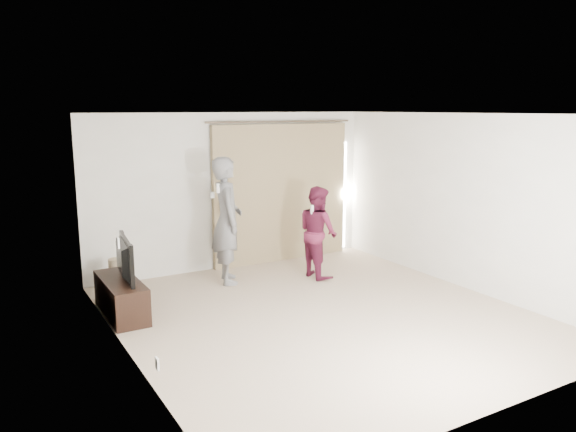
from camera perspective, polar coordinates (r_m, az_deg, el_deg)
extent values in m
plane|color=tan|center=(7.47, 3.58, -10.06)|extent=(5.50, 5.50, 0.00)
cube|color=silver|center=(9.48, -5.60, 2.56)|extent=(5.00, 0.04, 2.60)
cube|color=silver|center=(6.10, -16.20, -2.51)|extent=(0.04, 5.50, 2.60)
cube|color=white|center=(6.51, -16.89, -2.63)|extent=(0.02, 0.08, 0.12)
cube|color=white|center=(5.61, -13.15, -14.41)|extent=(0.02, 0.08, 0.12)
cube|color=silver|center=(6.97, 3.84, 10.31)|extent=(5.00, 5.50, 0.01)
cube|color=tan|center=(9.84, -0.64, 2.33)|extent=(2.60, 0.10, 2.40)
cylinder|color=#6C5C4B|center=(9.73, -0.66, 9.57)|extent=(2.80, 0.03, 0.03)
cube|color=white|center=(10.62, 5.65, 2.10)|extent=(0.08, 0.04, 2.00)
cube|color=black|center=(7.72, -16.58, -7.91)|extent=(0.43, 1.25, 0.48)
imported|color=black|center=(7.57, -16.80, -4.21)|extent=(0.24, 0.97, 0.55)
cylinder|color=tan|center=(8.68, -16.94, -7.26)|extent=(0.39, 0.39, 0.06)
cylinder|color=tan|center=(8.61, -17.03, -5.63)|extent=(0.21, 0.21, 0.45)
imported|color=slate|center=(8.65, -6.22, -0.43)|extent=(0.64, 0.81, 1.96)
cube|color=white|center=(8.40, -7.13, 2.82)|extent=(0.04, 0.04, 0.14)
cube|color=white|center=(8.62, -7.69, 2.14)|extent=(0.05, 0.05, 0.09)
imported|color=maroon|center=(8.94, 3.06, -1.60)|extent=(0.56, 0.72, 1.47)
cube|color=white|center=(8.69, 2.45, 0.66)|extent=(0.04, 0.04, 0.14)
cube|color=white|center=(8.89, 1.68, 0.26)|extent=(0.05, 0.05, 0.09)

